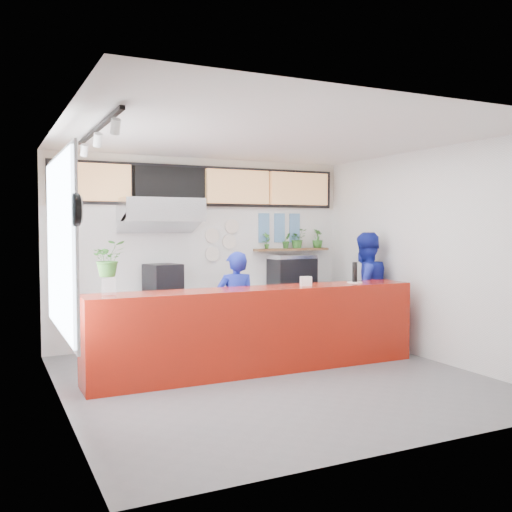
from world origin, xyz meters
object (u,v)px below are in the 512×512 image
object	(u,v)px
espresso_machine	(292,272)
pepper_mill	(355,272)
staff_center	(236,307)
panini_oven	(163,278)
staff_right	(365,290)
service_counter	(259,330)

from	to	relation	value
espresso_machine	pepper_mill	xyz separation A→B (m)	(0.01, -1.80, 0.13)
espresso_machine	staff_center	world-z (taller)	staff_center
panini_oven	staff_right	world-z (taller)	staff_right
staff_right	service_counter	bearing A→B (deg)	13.53
staff_center	service_counter	bearing A→B (deg)	105.18
staff_right	staff_center	bearing A→B (deg)	-1.90
staff_center	staff_right	xyz separation A→B (m)	(2.22, 0.04, 0.13)
staff_center	panini_oven	bearing A→B (deg)	-52.18
espresso_machine	pepper_mill	size ratio (longest dim) A/B	2.54
service_counter	pepper_mill	size ratio (longest dim) A/B	16.03
service_counter	staff_right	bearing A→B (deg)	16.52
service_counter	staff_right	xyz separation A→B (m)	(2.15, 0.64, 0.35)
pepper_mill	staff_right	bearing A→B (deg)	44.74
service_counter	staff_center	bearing A→B (deg)	97.07
service_counter	panini_oven	bearing A→B (deg)	112.93
panini_oven	pepper_mill	bearing A→B (deg)	-51.12
espresso_machine	pepper_mill	distance (m)	1.81
panini_oven	staff_center	bearing A→B (deg)	-72.92
staff_right	pepper_mill	xyz separation A→B (m)	(-0.65, -0.64, 0.35)
service_counter	espresso_machine	distance (m)	2.41
staff_right	pepper_mill	bearing A→B (deg)	41.74
staff_right	panini_oven	bearing A→B (deg)	-24.76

